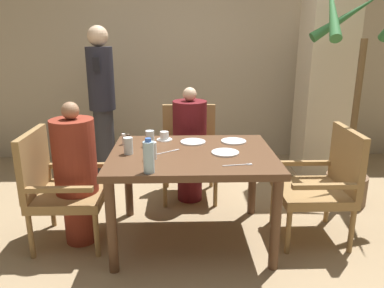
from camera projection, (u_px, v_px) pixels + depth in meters
ground_plane at (192, 238)px, 3.02m from camera, size 16.00×16.00×0.00m
wall_back at (187, 49)px, 4.67m from camera, size 8.00×0.06×2.80m
pillar_stone at (327, 56)px, 4.10m from camera, size 0.50×0.50×2.70m
dining_table at (192, 164)px, 2.84m from camera, size 1.23×0.96×0.73m
chair_left_side at (58, 185)px, 2.85m from camera, size 0.54×0.54×0.89m
diner_in_left_chair at (76, 173)px, 2.83m from camera, size 0.32×0.32×1.11m
chair_far_side at (189, 149)px, 3.74m from camera, size 0.54×0.54×0.89m
diner_in_far_chair at (190, 144)px, 3.57m from camera, size 0.32×0.32×1.11m
chair_right_side at (324, 182)px, 2.91m from camera, size 0.54×0.54×0.89m
standing_host at (102, 99)px, 4.07m from camera, size 0.28×0.32×1.67m
potted_palm at (354, 117)px, 3.43m from camera, size 0.77×0.75×2.17m
plate_main_left at (225, 153)px, 2.78m from camera, size 0.21×0.21×0.01m
plate_main_right at (193, 142)px, 3.06m from camera, size 0.21×0.21×0.01m
plate_dessert_center at (234, 141)px, 3.08m from camera, size 0.21×0.21×0.01m
teacup_with_saucer at (164, 137)px, 3.12m from camera, size 0.13×0.13×0.07m
water_bottle at (149, 157)px, 2.37m from camera, size 0.07×0.07×0.23m
glass_tall_near at (150, 138)px, 2.95m from camera, size 0.07×0.07×0.13m
glass_tall_mid at (128, 146)px, 2.76m from camera, size 0.07×0.07×0.13m
glass_tall_far at (152, 151)px, 2.64m from camera, size 0.07×0.07×0.13m
salt_shaker at (124, 139)px, 3.00m from camera, size 0.03×0.03×0.09m
pepper_shaker at (129, 139)px, 3.00m from camera, size 0.03×0.03×0.08m
fork_beside_plate at (241, 165)px, 2.54m from camera, size 0.21×0.05×0.00m
knife_beside_plate at (168, 152)px, 2.82m from camera, size 0.18×0.14×0.00m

